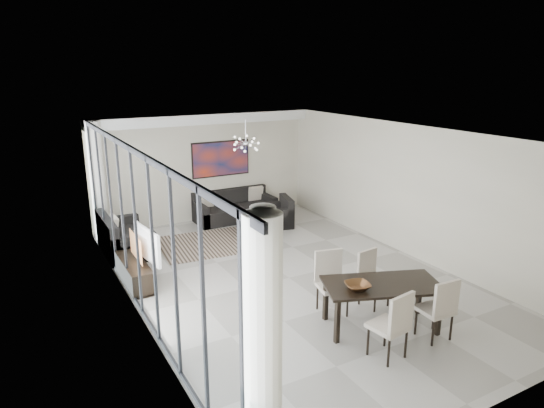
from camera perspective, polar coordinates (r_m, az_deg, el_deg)
room_shell at (r=9.55m, az=4.48°, el=-0.15°), size 6.00×9.00×2.90m
window_wall at (r=8.26m, az=-15.13°, el=-3.11°), size 0.37×8.95×2.90m
soffit at (r=12.87m, az=-7.95°, el=9.88°), size 5.98×0.40×0.26m
painting at (r=13.37m, az=-6.03°, el=5.31°), size 1.68×0.04×0.98m
chandelier at (r=11.40m, az=-3.11°, el=7.13°), size 0.66×0.66×0.71m
rug at (r=11.73m, az=-7.06°, el=-4.57°), size 2.62×2.11×0.01m
coffee_table at (r=12.36m, az=-1.97°, el=-2.43°), size 1.00×1.00×0.35m
bowl_coffee at (r=12.27m, az=-2.07°, el=-1.64°), size 0.28×0.28×0.08m
sofa_main at (r=13.41m, az=-4.43°, el=-0.68°), size 2.20×0.90×0.80m
loveseat at (r=11.52m, az=-17.06°, el=-4.03°), size 0.97×1.73×0.87m
armchair at (r=12.85m, az=0.44°, el=-1.42°), size 1.06×1.09×0.76m
side_table at (r=11.03m, az=-15.19°, el=-4.48°), size 0.38×0.38×0.52m
tv_console at (r=9.85m, az=-15.90°, el=-7.77°), size 0.41×1.46×0.46m
television at (r=9.62m, az=-15.13°, el=-4.71°), size 0.29×1.15×0.66m
dining_table at (r=8.00m, az=12.80°, el=-9.68°), size 2.04×1.52×0.76m
dining_chair_sw at (r=7.24m, az=14.19°, el=-13.25°), size 0.55×0.55×1.06m
dining_chair_se at (r=7.91m, az=19.19°, el=-11.23°), size 0.50×0.50×1.03m
dining_chair_nw at (r=8.40m, az=6.90°, el=-8.52°), size 0.59×0.59×1.08m
dining_chair_ne at (r=8.77m, az=11.55°, el=-8.06°), size 0.52×0.52×0.99m
bowl_dining at (r=7.69m, az=10.03°, el=-9.49°), size 0.47×0.47×0.09m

